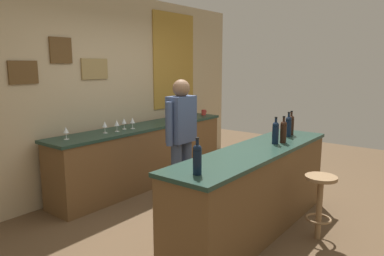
% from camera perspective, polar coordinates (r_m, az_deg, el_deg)
% --- Properties ---
extents(ground_plane, '(10.00, 10.00, 0.00)m').
position_cam_1_polar(ground_plane, '(4.31, 4.86, -14.55)').
color(ground_plane, brown).
extents(back_wall, '(6.00, 0.09, 2.80)m').
position_cam_1_polar(back_wall, '(5.33, -13.37, 5.81)').
color(back_wall, tan).
rests_on(back_wall, ground_plane).
extents(bar_counter, '(2.57, 0.60, 0.92)m').
position_cam_1_polar(bar_counter, '(3.95, 9.90, -9.81)').
color(bar_counter, brown).
rests_on(bar_counter, ground_plane).
extents(side_counter, '(3.12, 0.56, 0.90)m').
position_cam_1_polar(side_counter, '(5.45, -7.42, -4.24)').
color(side_counter, brown).
rests_on(side_counter, ground_plane).
extents(bartender, '(0.52, 0.21, 1.62)m').
position_cam_1_polar(bartender, '(4.37, -1.69, -1.22)').
color(bartender, '#384766').
rests_on(bartender, ground_plane).
extents(bar_stool, '(0.32, 0.32, 0.68)m').
position_cam_1_polar(bar_stool, '(3.95, 19.72, -10.26)').
color(bar_stool, olive).
rests_on(bar_stool, ground_plane).
extents(wine_bottle_a, '(0.07, 0.07, 0.31)m').
position_cam_1_polar(wine_bottle_a, '(2.88, 0.84, -4.83)').
color(wine_bottle_a, black).
rests_on(wine_bottle_a, bar_counter).
extents(wine_bottle_b, '(0.07, 0.07, 0.31)m').
position_cam_1_polar(wine_bottle_b, '(4.08, 13.17, -0.60)').
color(wine_bottle_b, black).
rests_on(wine_bottle_b, bar_counter).
extents(wine_bottle_c, '(0.07, 0.07, 0.31)m').
position_cam_1_polar(wine_bottle_c, '(4.16, 14.37, -0.45)').
color(wine_bottle_c, black).
rests_on(wine_bottle_c, bar_counter).
extents(wine_bottle_d, '(0.07, 0.07, 0.31)m').
position_cam_1_polar(wine_bottle_d, '(4.53, 15.12, 0.37)').
color(wine_bottle_d, black).
rests_on(wine_bottle_d, bar_counter).
extents(wine_bottle_e, '(0.07, 0.07, 0.31)m').
position_cam_1_polar(wine_bottle_e, '(4.64, 15.51, 0.59)').
color(wine_bottle_e, black).
rests_on(wine_bottle_e, bar_counter).
extents(wine_glass_a, '(0.07, 0.07, 0.16)m').
position_cam_1_polar(wine_glass_a, '(4.57, -19.47, -0.37)').
color(wine_glass_a, silver).
rests_on(wine_glass_a, side_counter).
extents(wine_glass_b, '(0.07, 0.07, 0.16)m').
position_cam_1_polar(wine_glass_b, '(4.84, -13.74, 0.49)').
color(wine_glass_b, silver).
rests_on(wine_glass_b, side_counter).
extents(wine_glass_c, '(0.07, 0.07, 0.16)m').
position_cam_1_polar(wine_glass_c, '(4.92, -11.91, 0.72)').
color(wine_glass_c, silver).
rests_on(wine_glass_c, side_counter).
extents(wine_glass_d, '(0.07, 0.07, 0.16)m').
position_cam_1_polar(wine_glass_d, '(5.07, -10.78, 1.05)').
color(wine_glass_d, silver).
rests_on(wine_glass_d, side_counter).
extents(wine_glass_e, '(0.07, 0.07, 0.16)m').
position_cam_1_polar(wine_glass_e, '(5.09, -9.49, 1.12)').
color(wine_glass_e, silver).
rests_on(wine_glass_e, side_counter).
extents(coffee_mug, '(0.12, 0.08, 0.09)m').
position_cam_1_polar(coffee_mug, '(6.38, 1.90, 2.51)').
color(coffee_mug, '#B2332D').
rests_on(coffee_mug, side_counter).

